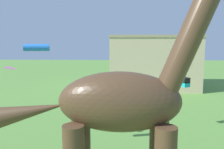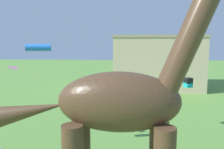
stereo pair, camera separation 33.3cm
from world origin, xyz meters
name	(u,v)px [view 1 (the left image)]	position (x,y,z in m)	size (l,w,h in m)	color
dinosaur_sculpture	(118,102)	(0.25, 5.74, 6.21)	(16.43, 3.48, 17.17)	#513823
kite_high_right	(10,68)	(-12.66, 19.31, 6.61)	(1.33, 1.61, 0.27)	pink
kite_far_right	(185,82)	(7.41, 18.47, 5.21)	(0.97, 0.97, 1.04)	black
kite_mid_left	(37,48)	(-6.78, 12.36, 9.13)	(2.15, 1.98, 0.61)	#287AE5
background_building_block	(152,61)	(6.78, 43.10, 5.49)	(17.85, 13.49, 10.97)	#CCB78E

